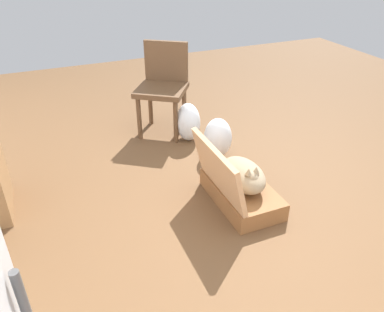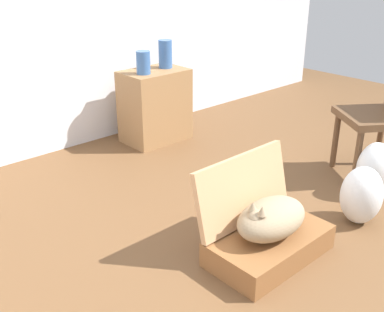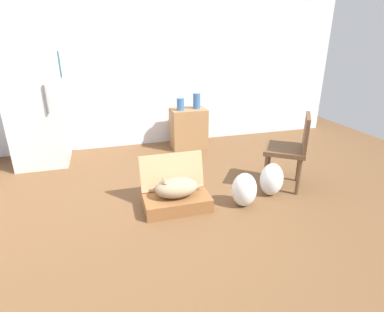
{
  "view_description": "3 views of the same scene",
  "coord_description": "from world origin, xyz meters",
  "px_view_note": "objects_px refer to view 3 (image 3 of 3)",
  "views": [
    {
      "loc": [
        -2.1,
        1.32,
        1.77
      ],
      "look_at": [
        0.11,
        0.39,
        0.36
      ],
      "focal_mm": 35.87,
      "sensor_mm": 36.0,
      "label": 1
    },
    {
      "loc": [
        -1.81,
        -1.2,
        1.51
      ],
      "look_at": [
        -0.2,
        0.57,
        0.46
      ],
      "focal_mm": 43.48,
      "sensor_mm": 36.0,
      "label": 2
    },
    {
      "loc": [
        -0.72,
        -2.6,
        1.66
      ],
      "look_at": [
        0.17,
        0.43,
        0.42
      ],
      "focal_mm": 28.49,
      "sensor_mm": 36.0,
      "label": 3
    }
  ],
  "objects_px": {
    "plastic_bag_white": "(244,190)",
    "plastic_bag_clear": "(272,179)",
    "cat": "(176,187)",
    "suitcase_base": "(177,202)",
    "refrigerator": "(35,102)",
    "side_table": "(188,128)",
    "vase_tall": "(180,104)",
    "chair": "(291,147)",
    "vase_short": "(197,101)"
  },
  "relations": [
    {
      "from": "plastic_bag_white",
      "to": "plastic_bag_clear",
      "type": "height_order",
      "value": "plastic_bag_clear"
    },
    {
      "from": "cat",
      "to": "plastic_bag_white",
      "type": "xyz_separation_m",
      "value": [
        0.69,
        -0.14,
        -0.06
      ]
    },
    {
      "from": "suitcase_base",
      "to": "refrigerator",
      "type": "xyz_separation_m",
      "value": [
        -1.49,
        1.73,
        0.78
      ]
    },
    {
      "from": "refrigerator",
      "to": "side_table",
      "type": "distance_m",
      "value": 2.18
    },
    {
      "from": "cat",
      "to": "vase_tall",
      "type": "bearing_deg",
      "value": 74.06
    },
    {
      "from": "side_table",
      "to": "suitcase_base",
      "type": "bearing_deg",
      "value": -109.39
    },
    {
      "from": "plastic_bag_white",
      "to": "vase_tall",
      "type": "xyz_separation_m",
      "value": [
        -0.2,
        1.87,
        0.53
      ]
    },
    {
      "from": "cat",
      "to": "chair",
      "type": "distance_m",
      "value": 1.41
    },
    {
      "from": "cat",
      "to": "refrigerator",
      "type": "height_order",
      "value": "refrigerator"
    },
    {
      "from": "plastic_bag_white",
      "to": "refrigerator",
      "type": "bearing_deg",
      "value": 139.39
    },
    {
      "from": "plastic_bag_white",
      "to": "refrigerator",
      "type": "height_order",
      "value": "refrigerator"
    },
    {
      "from": "side_table",
      "to": "plastic_bag_clear",
      "type": "bearing_deg",
      "value": -75.9
    },
    {
      "from": "plastic_bag_clear",
      "to": "vase_tall",
      "type": "xyz_separation_m",
      "value": [
        -0.59,
        1.75,
        0.52
      ]
    },
    {
      "from": "side_table",
      "to": "refrigerator",
      "type": "bearing_deg",
      "value": -178.64
    },
    {
      "from": "suitcase_base",
      "to": "chair",
      "type": "xyz_separation_m",
      "value": [
        1.38,
        0.12,
        0.42
      ]
    },
    {
      "from": "vase_short",
      "to": "suitcase_base",
      "type": "bearing_deg",
      "value": -113.07
    },
    {
      "from": "plastic_bag_clear",
      "to": "plastic_bag_white",
      "type": "bearing_deg",
      "value": -162.17
    },
    {
      "from": "refrigerator",
      "to": "chair",
      "type": "xyz_separation_m",
      "value": [
        2.86,
        -1.6,
        -0.37
      ]
    },
    {
      "from": "suitcase_base",
      "to": "vase_short",
      "type": "relative_size",
      "value": 2.88
    },
    {
      "from": "refrigerator",
      "to": "vase_short",
      "type": "distance_m",
      "value": 2.25
    },
    {
      "from": "suitcase_base",
      "to": "cat",
      "type": "distance_m",
      "value": 0.17
    },
    {
      "from": "suitcase_base",
      "to": "vase_short",
      "type": "distance_m",
      "value": 2.05
    },
    {
      "from": "refrigerator",
      "to": "cat",
      "type": "bearing_deg",
      "value": -49.34
    },
    {
      "from": "chair",
      "to": "suitcase_base",
      "type": "bearing_deg",
      "value": -49.96
    },
    {
      "from": "refrigerator",
      "to": "plastic_bag_clear",
      "type": "bearing_deg",
      "value": -34.16
    },
    {
      "from": "plastic_bag_white",
      "to": "refrigerator",
      "type": "xyz_separation_m",
      "value": [
        -2.17,
        1.86,
        0.67
      ]
    },
    {
      "from": "suitcase_base",
      "to": "plastic_bag_clear",
      "type": "distance_m",
      "value": 1.08
    },
    {
      "from": "vase_short",
      "to": "chair",
      "type": "xyz_separation_m",
      "value": [
        0.61,
        -1.66,
        -0.25
      ]
    },
    {
      "from": "vase_short",
      "to": "plastic_bag_white",
      "type": "bearing_deg",
      "value": -92.23
    },
    {
      "from": "plastic_bag_white",
      "to": "cat",
      "type": "bearing_deg",
      "value": 168.72
    },
    {
      "from": "plastic_bag_clear",
      "to": "vase_tall",
      "type": "height_order",
      "value": "vase_tall"
    },
    {
      "from": "plastic_bag_white",
      "to": "chair",
      "type": "xyz_separation_m",
      "value": [
        0.69,
        0.26,
        0.31
      ]
    },
    {
      "from": "cat",
      "to": "plastic_bag_white",
      "type": "height_order",
      "value": "cat"
    },
    {
      "from": "plastic_bag_white",
      "to": "vase_short",
      "type": "relative_size",
      "value": 1.55
    },
    {
      "from": "refrigerator",
      "to": "suitcase_base",
      "type": "bearing_deg",
      "value": -49.24
    },
    {
      "from": "vase_short",
      "to": "side_table",
      "type": "bearing_deg",
      "value": -175.86
    },
    {
      "from": "vase_short",
      "to": "cat",
      "type": "bearing_deg",
      "value": -113.23
    },
    {
      "from": "suitcase_base",
      "to": "side_table",
      "type": "height_order",
      "value": "side_table"
    },
    {
      "from": "refrigerator",
      "to": "side_table",
      "type": "xyz_separation_m",
      "value": [
        2.11,
        0.05,
        -0.55
      ]
    },
    {
      "from": "suitcase_base",
      "to": "refrigerator",
      "type": "height_order",
      "value": "refrigerator"
    },
    {
      "from": "chair",
      "to": "plastic_bag_clear",
      "type": "bearing_deg",
      "value": -30.65
    },
    {
      "from": "plastic_bag_clear",
      "to": "refrigerator",
      "type": "height_order",
      "value": "refrigerator"
    },
    {
      "from": "refrigerator",
      "to": "side_table",
      "type": "height_order",
      "value": "refrigerator"
    },
    {
      "from": "suitcase_base",
      "to": "vase_short",
      "type": "height_order",
      "value": "vase_short"
    },
    {
      "from": "vase_tall",
      "to": "chair",
      "type": "xyz_separation_m",
      "value": [
        0.89,
        -1.61,
        -0.22
      ]
    },
    {
      "from": "cat",
      "to": "side_table",
      "type": "height_order",
      "value": "side_table"
    },
    {
      "from": "side_table",
      "to": "vase_short",
      "type": "xyz_separation_m",
      "value": [
        0.14,
        0.01,
        0.42
      ]
    },
    {
      "from": "plastic_bag_white",
      "to": "vase_short",
      "type": "height_order",
      "value": "vase_short"
    },
    {
      "from": "suitcase_base",
      "to": "plastic_bag_white",
      "type": "bearing_deg",
      "value": -11.35
    },
    {
      "from": "refrigerator",
      "to": "vase_tall",
      "type": "bearing_deg",
      "value": 0.23
    }
  ]
}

